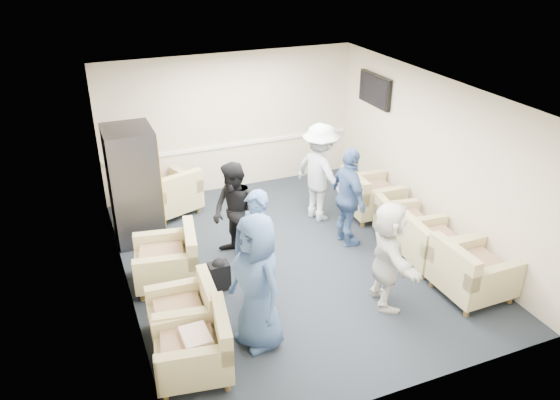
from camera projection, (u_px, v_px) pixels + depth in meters
name	position (u px, v px, depth m)	size (l,w,h in m)	color
floor	(291.00, 259.00, 8.67)	(6.00, 6.00, 0.00)	black
ceiling	(293.00, 93.00, 7.47)	(6.00, 6.00, 0.00)	silver
back_wall	(231.00, 123.00, 10.56)	(5.00, 0.02, 2.70)	beige
front_wall	(408.00, 294.00, 5.58)	(5.00, 0.02, 2.70)	beige
left_wall	(119.00, 212.00, 7.23)	(0.02, 6.00, 2.70)	beige
right_wall	(432.00, 158.00, 8.92)	(0.02, 6.00, 2.70)	beige
chair_rail	(232.00, 145.00, 10.74)	(4.98, 0.04, 0.06)	white
tv	(375.00, 90.00, 10.08)	(0.10, 1.00, 0.58)	black
armchair_left_near	(198.00, 350.00, 6.31)	(0.98, 0.98, 0.69)	tan
armchair_left_mid	(187.00, 315.00, 6.90)	(0.87, 0.87, 0.66)	tan
armchair_left_far	(170.00, 261.00, 7.96)	(1.04, 1.04, 0.72)	tan
armchair_right_near	(470.00, 273.00, 7.66)	(0.94, 0.94, 0.74)	tan
armchair_right_midnear	(430.00, 245.00, 8.42)	(0.90, 0.90, 0.67)	tan
armchair_right_midfar	(401.00, 224.00, 9.06)	(0.89, 0.89, 0.63)	tan
armchair_right_far	(369.00, 197.00, 9.88)	(0.94, 0.94, 0.73)	tan
armchair_corner	(171.00, 195.00, 9.94)	(1.18, 1.18, 0.74)	tan
vending_machine	(134.00, 185.00, 8.92)	(0.78, 0.91, 1.93)	#46454C
backpack	(219.00, 273.00, 7.86)	(0.29, 0.21, 0.50)	black
pillow	(196.00, 338.00, 6.24)	(0.40, 0.31, 0.12)	silver
person_front_left	(257.00, 282.00, 6.55)	(0.88, 0.57, 1.80)	#395589
person_mid_left	(257.00, 250.00, 7.31)	(0.62, 0.41, 1.71)	#395589
person_back_left	(235.00, 213.00, 8.34)	(0.79, 0.61, 1.62)	black
person_back_right	(320.00, 173.00, 9.55)	(1.15, 0.66, 1.78)	white
person_mid_right	(349.00, 198.00, 8.77)	(0.98, 0.41, 1.67)	#395589
person_front_right	(388.00, 255.00, 7.33)	(1.44, 0.46, 1.55)	silver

